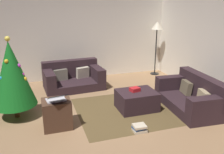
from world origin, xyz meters
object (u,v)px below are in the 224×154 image
Objects in this scene: laptop at (57,99)px; couch_right at (193,96)px; christmas_tree at (12,74)px; side_table at (57,114)px; ottoman at (137,100)px; tv_remote at (137,89)px; gift_box at (135,89)px; corner_lamp at (157,30)px; couch_left at (73,78)px; book_stack at (139,128)px.

couch_right is at bearing 0.23° from laptop.
christmas_tree reaches higher than side_table.
ottoman is 0.50× the size of christmas_tree.
ottoman is at bearing -89.14° from tv_remote.
christmas_tree is (-2.46, 0.39, 0.46)m from gift_box.
christmas_tree reaches higher than tv_remote.
christmas_tree is 4.60m from corner_lamp.
laptop is (0.76, -0.77, -0.32)m from christmas_tree.
gift_box is 0.37× the size of side_table.
laptop is at bearing -168.75° from ottoman.
couch_left is at bearing 50.32° from couch_right.
ottoman is 3.11m from corner_lamp.
tv_remote is (1.16, -1.74, 0.15)m from couch_left.
corner_lamp is (3.41, 2.58, 1.18)m from side_table.
laptop is 1.59m from book_stack.
side_table is at bearing 69.24° from couch_left.
book_stack is (2.15, -1.34, -0.85)m from christmas_tree.
corner_lamp is at bearing 54.09° from ottoman.
ottoman is 1.81m from laptop.
ottoman is 1.51× the size of side_table.
side_table is (-1.71, -0.31, -0.18)m from gift_box.
laptop is 1.87× the size of book_stack.
gift_box is at bearing 12.49° from laptop.
gift_box is at bearing 115.93° from couch_left.
corner_lamp is at bearing -5.99° from couch_right.
tv_remote is 0.64× the size of book_stack.
gift_box is (1.07, -1.84, 0.18)m from couch_left.
ottoman is at bearing 9.04° from side_table.
laptop is (-1.73, -0.34, 0.40)m from ottoman.
corner_lamp is (1.71, 2.27, 1.00)m from gift_box.
couch_right is 2.92m from corner_lamp.
couch_right is at bearing 1.07° from tv_remote.
christmas_tree reaches higher than laptop.
laptop is (-2.94, -0.01, 0.32)m from couch_right.
laptop reaches higher than book_stack.
couch_right is 1.25m from ottoman.
corner_lamp reaches higher than tv_remote.
ottoman is at bearing 116.36° from couch_left.
book_stack is (-0.34, -0.91, -0.14)m from ottoman.
book_stack is (0.76, -2.78, -0.21)m from couch_left.
side_table is at bearing -43.06° from christmas_tree.
christmas_tree is (-2.55, 0.30, 0.50)m from tv_remote.
christmas_tree is (-2.50, 0.43, 0.71)m from ottoman.
book_stack is (1.39, -0.57, -0.54)m from laptop.
tv_remote is 1.85m from side_table.
ottoman is 4.14× the size of gift_box.
couch_left is at bearing 146.35° from tv_remote.
christmas_tree is 1.13m from laptop.
couch_right is 1.00× the size of corner_lamp.
couch_right is 1.25m from tv_remote.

